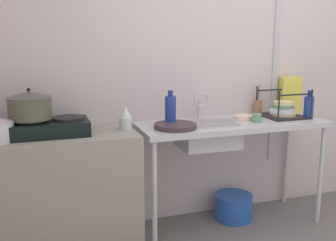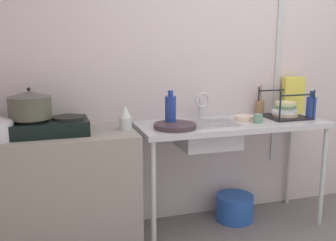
% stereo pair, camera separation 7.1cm
% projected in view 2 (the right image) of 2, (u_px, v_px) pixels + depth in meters
% --- Properties ---
extents(wall_back, '(4.77, 0.10, 2.67)m').
position_uv_depth(wall_back, '(237.00, 52.00, 3.16)').
color(wall_back, beige).
rests_on(wall_back, ground).
extents(wall_metal_strip, '(0.05, 0.01, 2.14)m').
position_uv_depth(wall_metal_strip, '(280.00, 36.00, 3.18)').
color(wall_metal_strip, '#B8B7BE').
extents(counter_concrete, '(1.02, 0.52, 0.83)m').
position_uv_depth(counter_concrete, '(61.00, 193.00, 2.63)').
color(counter_concrete, gray).
rests_on(counter_concrete, ground).
extents(counter_sink, '(1.44, 0.52, 0.83)m').
position_uv_depth(counter_sink, '(232.00, 131.00, 2.93)').
color(counter_sink, '#B8B7BE').
rests_on(counter_sink, ground).
extents(stove, '(0.48, 0.31, 0.11)m').
position_uv_depth(stove, '(50.00, 126.00, 2.52)').
color(stove, black).
rests_on(stove, counter_concrete).
extents(pot_on_left_burner, '(0.27, 0.27, 0.20)m').
position_uv_depth(pot_on_left_burner, '(30.00, 105.00, 2.46)').
color(pot_on_left_burner, '#484938').
rests_on(pot_on_left_burner, stove).
extents(percolator, '(0.09, 0.09, 0.17)m').
position_uv_depth(percolator, '(125.00, 118.00, 2.65)').
color(percolator, silver).
rests_on(percolator, counter_concrete).
extents(sink_basin, '(0.43, 0.32, 0.18)m').
position_uv_depth(sink_basin, '(208.00, 135.00, 2.88)').
color(sink_basin, '#B8B7BE').
rests_on(sink_basin, counter_sink).
extents(faucet, '(0.12, 0.07, 0.22)m').
position_uv_depth(faucet, '(202.00, 102.00, 2.97)').
color(faucet, '#B8B7BE').
rests_on(faucet, counter_sink).
extents(frying_pan, '(0.30, 0.30, 0.03)m').
position_uv_depth(frying_pan, '(175.00, 126.00, 2.70)').
color(frying_pan, '#3D2C34').
rests_on(frying_pan, counter_sink).
extents(dish_rack, '(0.32, 0.33, 0.23)m').
position_uv_depth(dish_rack, '(285.00, 111.00, 3.09)').
color(dish_rack, black).
rests_on(dish_rack, counter_sink).
extents(cup_by_rack, '(0.07, 0.07, 0.07)m').
position_uv_depth(cup_by_rack, '(258.00, 118.00, 2.88)').
color(cup_by_rack, gray).
rests_on(cup_by_rack, counter_sink).
extents(small_bowl_on_drainboard, '(0.15, 0.15, 0.04)m').
position_uv_depth(small_bowl_on_drainboard, '(244.00, 118.00, 2.98)').
color(small_bowl_on_drainboard, beige).
rests_on(small_bowl_on_drainboard, counter_sink).
extents(bottle_by_sink, '(0.08, 0.08, 0.26)m').
position_uv_depth(bottle_by_sink, '(170.00, 110.00, 2.76)').
color(bottle_by_sink, navy).
rests_on(bottle_by_sink, counter_sink).
extents(bottle_by_rack, '(0.08, 0.08, 0.22)m').
position_uv_depth(bottle_by_rack, '(311.00, 107.00, 3.01)').
color(bottle_by_rack, navy).
rests_on(bottle_by_rack, counter_sink).
extents(cereal_box, '(0.18, 0.10, 0.30)m').
position_uv_depth(cereal_box, '(292.00, 95.00, 3.27)').
color(cereal_box, '#E5D14C').
rests_on(cereal_box, counter_sink).
extents(utensil_jar, '(0.07, 0.07, 0.24)m').
position_uv_depth(utensil_jar, '(260.00, 107.00, 3.20)').
color(utensil_jar, '#976B48').
rests_on(utensil_jar, counter_sink).
extents(bucket_on_floor, '(0.30, 0.30, 0.21)m').
position_uv_depth(bucket_on_floor, '(234.00, 207.00, 3.13)').
color(bucket_on_floor, '#2451AB').
rests_on(bucket_on_floor, ground).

